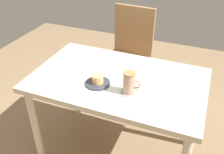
{
  "coord_description": "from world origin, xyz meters",
  "views": [
    {
      "loc": [
        0.47,
        -1.28,
        1.61
      ],
      "look_at": [
        -0.01,
        -0.08,
        0.76
      ],
      "focal_mm": 40.0,
      "sensor_mm": 36.0,
      "label": 1
    }
  ],
  "objects_px": {
    "coffee_mug": "(129,82)",
    "dining_table": "(118,89)",
    "pastry_plate": "(98,83)",
    "wooden_chair": "(129,53)",
    "pastry": "(98,79)"
  },
  "relations": [
    {
      "from": "wooden_chair",
      "to": "pastry",
      "type": "xyz_separation_m",
      "value": [
        0.08,
        -0.85,
        0.25
      ]
    },
    {
      "from": "pastry",
      "to": "coffee_mug",
      "type": "bearing_deg",
      "value": -2.95
    },
    {
      "from": "dining_table",
      "to": "pastry",
      "type": "xyz_separation_m",
      "value": [
        -0.09,
        -0.12,
        0.13
      ]
    },
    {
      "from": "coffee_mug",
      "to": "dining_table",
      "type": "bearing_deg",
      "value": 132.79
    },
    {
      "from": "dining_table",
      "to": "pastry",
      "type": "bearing_deg",
      "value": -127.28
    },
    {
      "from": "wooden_chair",
      "to": "dining_table",
      "type": "bearing_deg",
      "value": 106.52
    },
    {
      "from": "dining_table",
      "to": "coffee_mug",
      "type": "distance_m",
      "value": 0.24
    },
    {
      "from": "dining_table",
      "to": "wooden_chair",
      "type": "bearing_deg",
      "value": 102.82
    },
    {
      "from": "dining_table",
      "to": "pastry_plate",
      "type": "relative_size",
      "value": 7.19
    },
    {
      "from": "pastry_plate",
      "to": "coffee_mug",
      "type": "distance_m",
      "value": 0.22
    },
    {
      "from": "pastry",
      "to": "wooden_chair",
      "type": "bearing_deg",
      "value": 95.12
    },
    {
      "from": "dining_table",
      "to": "pastry_plate",
      "type": "distance_m",
      "value": 0.18
    },
    {
      "from": "dining_table",
      "to": "pastry_plate",
      "type": "xyz_separation_m",
      "value": [
        -0.09,
        -0.12,
        0.1
      ]
    },
    {
      "from": "dining_table",
      "to": "wooden_chair",
      "type": "height_order",
      "value": "wooden_chair"
    },
    {
      "from": "pastry_plate",
      "to": "coffee_mug",
      "type": "xyz_separation_m",
      "value": [
        0.21,
        -0.01,
        0.07
      ]
    }
  ]
}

